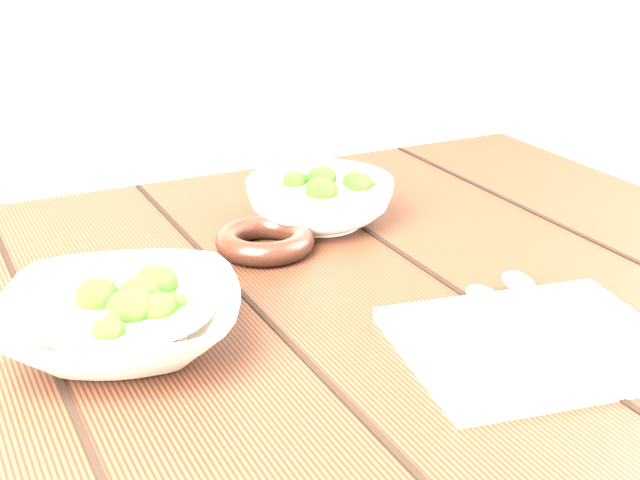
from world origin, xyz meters
TOP-DOWN VIEW (x-y plane):
  - table at (0.00, 0.00)m, footprint 1.20×0.80m
  - soup_bowl_front at (-0.16, -0.05)m, footprint 0.27×0.27m
  - soup_bowl_back at (0.14, 0.15)m, footprint 0.21×0.21m
  - trivet at (0.04, 0.10)m, footprint 0.12×0.12m
  - napkin at (0.17, -0.22)m, footprint 0.26×0.23m
  - spoon_left at (0.17, -0.17)m, footprint 0.06×0.19m
  - spoon_right at (0.21, -0.16)m, footprint 0.09×0.19m

SIDE VIEW (x-z plane):
  - table at x=0.00m, z-range 0.26..1.01m
  - napkin at x=0.17m, z-range 0.75..0.76m
  - trivet at x=0.04m, z-range 0.75..0.78m
  - spoon_left at x=0.17m, z-range 0.76..0.77m
  - spoon_right at x=0.21m, z-range 0.76..0.77m
  - soup_bowl_front at x=-0.16m, z-range 0.75..0.81m
  - soup_bowl_back at x=0.14m, z-range 0.75..0.81m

